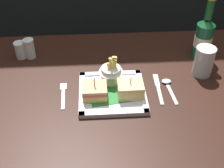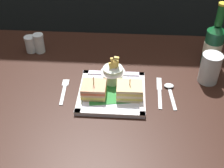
{
  "view_description": "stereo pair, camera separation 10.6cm",
  "coord_description": "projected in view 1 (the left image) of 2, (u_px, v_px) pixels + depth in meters",
  "views": [
    {
      "loc": [
        -0.05,
        -0.83,
        1.46
      ],
      "look_at": [
        0.0,
        -0.01,
        0.8
      ],
      "focal_mm": 48.8,
      "sensor_mm": 36.0,
      "label": 1
    },
    {
      "loc": [
        0.05,
        -0.83,
        1.46
      ],
      "look_at": [
        0.0,
        -0.01,
        0.8
      ],
      "focal_mm": 48.8,
      "sensor_mm": 36.0,
      "label": 2
    }
  ],
  "objects": [
    {
      "name": "fork",
      "position": [
        63.0,
        94.0,
        1.08
      ],
      "size": [
        0.03,
        0.14,
        0.0
      ],
      "color": "silver",
      "rests_on": "dining_table"
    },
    {
      "name": "knife",
      "position": [
        158.0,
        87.0,
        1.11
      ],
      "size": [
        0.02,
        0.17,
        0.0
      ],
      "color": "silver",
      "rests_on": "dining_table"
    },
    {
      "name": "pepper_shaker",
      "position": [
        30.0,
        50.0,
        1.24
      ],
      "size": [
        0.04,
        0.04,
        0.08
      ],
      "color": "silver",
      "rests_on": "dining_table"
    },
    {
      "name": "dining_table",
      "position": [
        112.0,
        124.0,
        1.2
      ],
      "size": [
        1.19,
        0.83,
        0.76
      ],
      "color": "black",
      "rests_on": "ground_plane"
    },
    {
      "name": "sandwich_half_left",
      "position": [
        95.0,
        91.0,
        1.04
      ],
      "size": [
        0.08,
        0.08,
        0.08
      ],
      "color": "tan",
      "rests_on": "square_plate"
    },
    {
      "name": "sandwich_half_right",
      "position": [
        130.0,
        89.0,
        1.05
      ],
      "size": [
        0.09,
        0.07,
        0.08
      ],
      "color": "#D9BB86",
      "rests_on": "square_plate"
    },
    {
      "name": "salt_shaker",
      "position": [
        21.0,
        51.0,
        1.24
      ],
      "size": [
        0.05,
        0.05,
        0.07
      ],
      "color": "silver",
      "rests_on": "dining_table"
    },
    {
      "name": "beer_bottle",
      "position": [
        204.0,
        37.0,
        1.21
      ],
      "size": [
        0.07,
        0.07,
        0.26
      ],
      "color": "#185335",
      "rests_on": "dining_table"
    },
    {
      "name": "water_glass",
      "position": [
        203.0,
        63.0,
        1.15
      ],
      "size": [
        0.07,
        0.07,
        0.11
      ],
      "color": "silver",
      "rests_on": "dining_table"
    },
    {
      "name": "square_plate",
      "position": [
        112.0,
        93.0,
        1.08
      ],
      "size": [
        0.23,
        0.23,
        0.02
      ],
      "color": "silver",
      "rests_on": "dining_table"
    },
    {
      "name": "fries_cup",
      "position": [
        111.0,
        72.0,
        1.1
      ],
      "size": [
        0.09,
        0.09,
        0.11
      ],
      "color": "silver",
      "rests_on": "square_plate"
    },
    {
      "name": "spoon",
      "position": [
        168.0,
        85.0,
        1.11
      ],
      "size": [
        0.04,
        0.14,
        0.01
      ],
      "color": "silver",
      "rests_on": "dining_table"
    }
  ]
}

